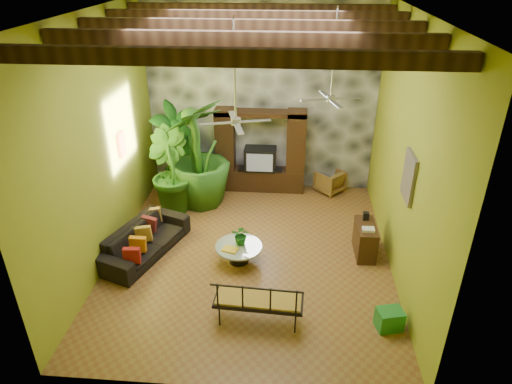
# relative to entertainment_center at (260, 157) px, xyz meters

# --- Properties ---
(ground) EXTENTS (7.00, 7.00, 0.00)m
(ground) POSITION_rel_entertainment_center_xyz_m (0.00, -3.14, -0.97)
(ground) COLOR brown
(ground) RESTS_ON ground
(ceiling) EXTENTS (6.00, 7.00, 0.02)m
(ceiling) POSITION_rel_entertainment_center_xyz_m (0.00, -3.14, 4.03)
(ceiling) COLOR silver
(ceiling) RESTS_ON back_wall
(back_wall) EXTENTS (6.00, 0.02, 5.00)m
(back_wall) POSITION_rel_entertainment_center_xyz_m (0.00, 0.36, 1.53)
(back_wall) COLOR olive
(back_wall) RESTS_ON ground
(left_wall) EXTENTS (0.02, 7.00, 5.00)m
(left_wall) POSITION_rel_entertainment_center_xyz_m (-3.00, -3.14, 1.53)
(left_wall) COLOR olive
(left_wall) RESTS_ON ground
(right_wall) EXTENTS (0.02, 7.00, 5.00)m
(right_wall) POSITION_rel_entertainment_center_xyz_m (3.00, -3.14, 1.53)
(right_wall) COLOR olive
(right_wall) RESTS_ON ground
(stone_accent_wall) EXTENTS (5.98, 0.10, 4.98)m
(stone_accent_wall) POSITION_rel_entertainment_center_xyz_m (0.00, 0.30, 1.53)
(stone_accent_wall) COLOR #313437
(stone_accent_wall) RESTS_ON ground
(ceiling_beams) EXTENTS (5.95, 5.36, 0.22)m
(ceiling_beams) POSITION_rel_entertainment_center_xyz_m (0.00, -3.14, 3.81)
(ceiling_beams) COLOR #321D0F
(ceiling_beams) RESTS_ON ceiling
(entertainment_center) EXTENTS (2.40, 0.55, 2.30)m
(entertainment_center) POSITION_rel_entertainment_center_xyz_m (0.00, 0.00, 0.00)
(entertainment_center) COLOR black
(entertainment_center) RESTS_ON ground
(ceiling_fan_front) EXTENTS (1.28, 1.28, 1.86)m
(ceiling_fan_front) POSITION_rel_entertainment_center_xyz_m (-0.20, -3.54, 2.44)
(ceiling_fan_front) COLOR #ABAAAF
(ceiling_fan_front) RESTS_ON ceiling
(ceiling_fan_back) EXTENTS (1.28, 1.28, 1.86)m
(ceiling_fan_back) POSITION_rel_entertainment_center_xyz_m (1.60, -1.94, 2.44)
(ceiling_fan_back) COLOR #ABAAAF
(ceiling_fan_back) RESTS_ON ceiling
(wall_art_mask) EXTENTS (0.06, 0.32, 0.55)m
(wall_art_mask) POSITION_rel_entertainment_center_xyz_m (-2.96, -2.14, 1.13)
(wall_art_mask) COLOR orange
(wall_art_mask) RESTS_ON left_wall
(wall_art_painting) EXTENTS (0.06, 0.70, 0.90)m
(wall_art_painting) POSITION_rel_entertainment_center_xyz_m (2.96, -3.74, 1.33)
(wall_art_painting) COLOR #22577F
(wall_art_painting) RESTS_ON right_wall
(sofa) EXTENTS (1.64, 2.47, 0.67)m
(sofa) POSITION_rel_entertainment_center_xyz_m (-2.30, -3.27, -0.63)
(sofa) COLOR black
(sofa) RESTS_ON ground
(wicker_armchair) EXTENTS (0.95, 0.95, 0.62)m
(wicker_armchair) POSITION_rel_entertainment_center_xyz_m (1.92, 0.01, -0.66)
(wicker_armchair) COLOR brown
(wicker_armchair) RESTS_ON ground
(tall_plant_a) EXTENTS (1.57, 1.60, 2.54)m
(tall_plant_a) POSITION_rel_entertainment_center_xyz_m (-2.17, -0.39, 0.31)
(tall_plant_a) COLOR #1A5817
(tall_plant_a) RESTS_ON ground
(tall_plant_b) EXTENTS (1.53, 1.52, 2.18)m
(tall_plant_b) POSITION_rel_entertainment_center_xyz_m (-2.18, -1.35, 0.12)
(tall_plant_b) COLOR #225716
(tall_plant_b) RESTS_ON ground
(tall_plant_c) EXTENTS (2.14, 2.14, 2.80)m
(tall_plant_c) POSITION_rel_entertainment_center_xyz_m (-1.50, -0.90, 0.43)
(tall_plant_c) COLOR #2A6019
(tall_plant_c) RESTS_ON ground
(coffee_table) EXTENTS (1.00, 1.00, 0.40)m
(coffee_table) POSITION_rel_entertainment_center_xyz_m (-0.21, -3.42, -0.71)
(coffee_table) COLOR black
(coffee_table) RESTS_ON ground
(centerpiece_plant) EXTENTS (0.44, 0.39, 0.43)m
(centerpiece_plant) POSITION_rel_entertainment_center_xyz_m (-0.16, -3.33, -0.35)
(centerpiece_plant) COLOR #1C651A
(centerpiece_plant) RESTS_ON coffee_table
(yellow_tray) EXTENTS (0.36, 0.30, 0.03)m
(yellow_tray) POSITION_rel_entertainment_center_xyz_m (-0.37, -3.59, -0.55)
(yellow_tray) COLOR yellow
(yellow_tray) RESTS_ON coffee_table
(iron_bench) EXTENTS (1.60, 0.65, 0.57)m
(iron_bench) POSITION_rel_entertainment_center_xyz_m (0.34, -5.23, -0.43)
(iron_bench) COLOR black
(iron_bench) RESTS_ON ground
(side_console) EXTENTS (0.42, 0.90, 0.72)m
(side_console) POSITION_rel_entertainment_center_xyz_m (2.50, -2.90, -0.61)
(side_console) COLOR #381811
(side_console) RESTS_ON ground
(green_bin) EXTENTS (0.51, 0.43, 0.39)m
(green_bin) POSITION_rel_entertainment_center_xyz_m (2.65, -5.15, -0.77)
(green_bin) COLOR #1E733C
(green_bin) RESTS_ON ground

